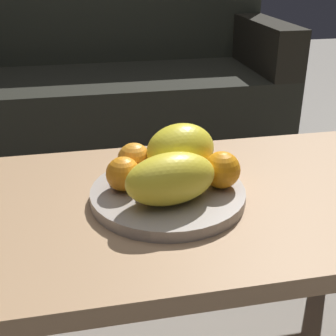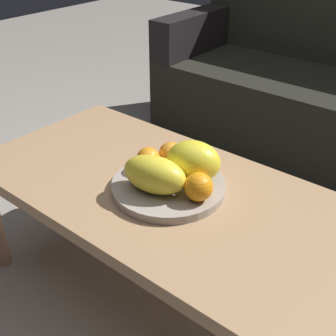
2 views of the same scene
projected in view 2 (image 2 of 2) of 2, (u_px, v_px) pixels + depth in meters
name	position (u px, v px, depth m)	size (l,w,h in m)	color
ground_plane	(167.00, 296.00, 1.50)	(8.00, 8.00, 0.00)	gray
coffee_table	(167.00, 202.00, 1.30)	(1.22, 0.60, 0.44)	#A8815B
couch	(326.00, 94.00, 2.26)	(1.70, 0.70, 0.90)	black
fruit_bowl	(168.00, 187.00, 1.26)	(0.33, 0.33, 0.03)	#A3998E
melon_large_front	(193.00, 161.00, 1.25)	(0.16, 0.12, 0.12)	yellow
melon_smaller_beside	(155.00, 175.00, 1.20)	(0.19, 0.10, 0.10)	yellow
orange_front	(171.00, 154.00, 1.33)	(0.07, 0.07, 0.07)	orange
orange_left	(199.00, 187.00, 1.17)	(0.08, 0.08, 0.08)	orange
orange_right	(148.00, 159.00, 1.30)	(0.07, 0.07, 0.07)	orange
banana_bunch	(178.00, 167.00, 1.28)	(0.16, 0.15, 0.06)	yellow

